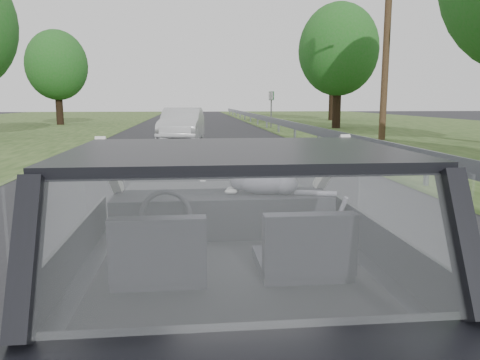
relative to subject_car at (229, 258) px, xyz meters
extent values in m
cube|color=black|center=(0.00, 0.00, 0.00)|extent=(1.80, 4.00, 1.45)
cube|color=black|center=(0.00, 0.62, 0.12)|extent=(1.58, 0.45, 0.30)
cube|color=black|center=(-0.40, -0.29, 0.16)|extent=(0.50, 0.72, 0.42)
cube|color=black|center=(0.40, -0.29, 0.16)|extent=(0.50, 0.72, 0.42)
torus|color=black|center=(-0.40, 0.33, 0.20)|extent=(0.36, 0.36, 0.04)
ellipsoid|color=slate|center=(0.31, 0.59, 0.37)|extent=(0.66, 0.33, 0.28)
cube|color=gray|center=(4.30, 10.00, -0.15)|extent=(0.05, 90.00, 0.32)
imported|color=#AEAFB1|center=(-0.59, 16.25, -0.03)|extent=(2.10, 4.39, 1.40)
cube|color=#165524|center=(4.78, 26.56, 0.39)|extent=(0.24, 0.90, 2.23)
cylinder|color=brown|center=(7.94, 16.70, 3.66)|extent=(0.33, 0.33, 8.76)
camera|label=1|loc=(-0.22, -2.75, 0.96)|focal=35.00mm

